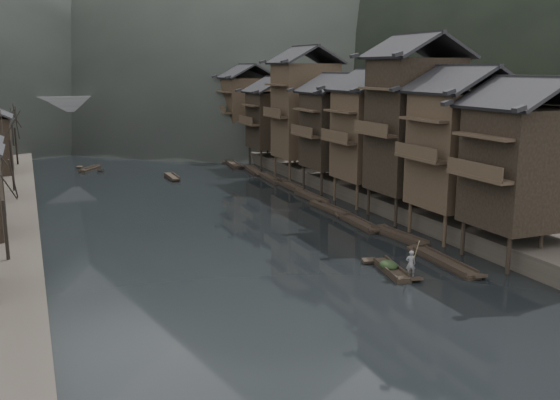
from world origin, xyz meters
TOP-DOWN VIEW (x-y plane):
  - water at (0.00, 0.00)m, footprint 300.00×300.00m
  - right_bank at (35.00, 40.00)m, footprint 40.00×200.00m
  - stilt_houses at (17.28, 19.08)m, footprint 9.00×67.60m
  - bare_trees at (-17.00, 24.52)m, footprint 3.85×72.91m
  - moored_sampans at (12.02, 17.39)m, footprint 2.90×56.60m
  - midriver_boats at (-3.67, 52.41)m, footprint 11.19×38.47m
  - stone_bridge at (-0.00, 72.00)m, footprint 40.00×6.00m
  - hero_sampan at (7.03, -7.18)m, footprint 1.97×5.32m
  - cargo_heap at (6.98, -6.94)m, footprint 1.16×1.51m
  - boatman at (7.37, -8.98)m, footprint 0.77×0.64m
  - bamboo_pole at (7.57, -8.98)m, footprint 1.03×2.54m

SIDE VIEW (x-z plane):
  - water at x=0.00m, z-range 0.00..0.00m
  - midriver_boats at x=-3.67m, z-range -0.02..0.42m
  - moored_sampans at x=12.02m, z-range -0.03..0.44m
  - hero_sampan at x=7.03m, z-range -0.02..0.42m
  - cargo_heap at x=6.98m, z-range 0.44..1.13m
  - right_bank at x=35.00m, z-range 0.00..1.80m
  - boatman at x=7.37m, z-range 0.44..2.25m
  - bamboo_pole at x=7.57m, z-range 2.25..5.69m
  - stone_bridge at x=0.00m, z-range 0.61..9.61m
  - bare_trees at x=-17.00m, z-range 2.56..10.26m
  - stilt_houses at x=17.28m, z-range 0.59..17.53m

